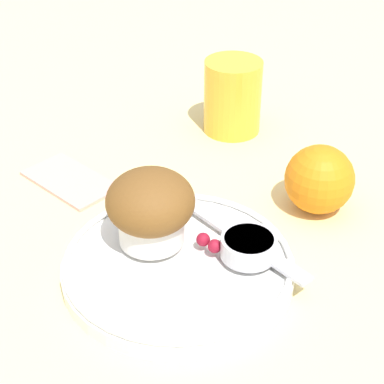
% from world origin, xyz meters
% --- Properties ---
extents(ground_plane, '(3.00, 3.00, 0.00)m').
position_xyz_m(ground_plane, '(0.00, 0.00, 0.00)').
color(ground_plane, beige).
extents(plate, '(0.22, 0.22, 0.02)m').
position_xyz_m(plate, '(-0.01, -0.03, 0.01)').
color(plate, white).
rests_on(plate, ground_plane).
extents(muffin, '(0.08, 0.08, 0.07)m').
position_xyz_m(muffin, '(-0.04, -0.03, 0.06)').
color(muffin, silver).
rests_on(muffin, plate).
extents(cream_ramekin, '(0.05, 0.05, 0.02)m').
position_xyz_m(cream_ramekin, '(0.04, 0.02, 0.03)').
color(cream_ramekin, silver).
rests_on(cream_ramekin, plate).
extents(berry_pair, '(0.03, 0.01, 0.01)m').
position_xyz_m(berry_pair, '(0.01, 0.00, 0.03)').
color(berry_pair, maroon).
rests_on(berry_pair, plate).
extents(butter_knife, '(0.19, 0.04, 0.00)m').
position_xyz_m(butter_knife, '(0.01, 0.03, 0.02)').
color(butter_knife, silver).
rests_on(butter_knife, plate).
extents(orange_fruit, '(0.07, 0.07, 0.07)m').
position_xyz_m(orange_fruit, '(0.03, 0.15, 0.04)').
color(orange_fruit, orange).
rests_on(orange_fruit, ground_plane).
extents(juice_glass, '(0.07, 0.07, 0.09)m').
position_xyz_m(juice_glass, '(-0.15, 0.22, 0.05)').
color(juice_glass, gold).
rests_on(juice_glass, ground_plane).
extents(folded_napkin, '(0.11, 0.06, 0.01)m').
position_xyz_m(folded_napkin, '(-0.20, 0.00, 0.00)').
color(folded_napkin, '#D19E93').
rests_on(folded_napkin, ground_plane).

